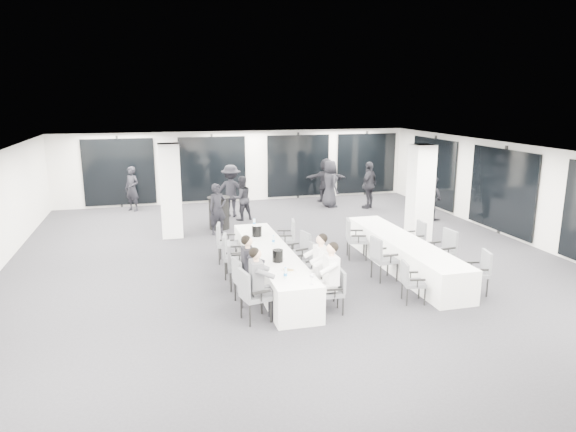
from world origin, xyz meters
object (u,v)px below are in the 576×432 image
at_px(chair_main_left_fourth, 231,253).
at_px(chair_main_right_fourth, 300,250).
at_px(chair_main_left_near, 251,292).
at_px(standing_guest_f, 326,177).
at_px(chair_main_left_mid, 236,262).
at_px(standing_guest_a, 217,206).
at_px(chair_main_right_far, 288,236).
at_px(chair_side_right_near, 479,269).
at_px(chair_main_right_second, 325,276).
at_px(standing_guest_b, 241,195).
at_px(chair_main_left_second, 243,278).
at_px(chair_main_left_far, 224,240).
at_px(standing_guest_d, 369,182).
at_px(chair_side_left_far, 354,236).
at_px(banquet_table_side, 403,254).
at_px(chair_side_left_mid, 381,256).
at_px(chair_side_left_near, 410,279).
at_px(standing_guest_h, 432,195).
at_px(banquet_table_main, 271,266).
at_px(standing_guest_g, 132,186).
at_px(cocktail_table, 219,213).
at_px(chair_side_right_mid, 444,248).
at_px(ice_bucket_near, 278,256).
at_px(chair_main_right_mid, 309,261).
at_px(chair_side_right_far, 416,236).
at_px(ice_bucket_far, 257,231).
at_px(standing_guest_c, 231,187).

height_order(chair_main_left_fourth, chair_main_right_fourth, chair_main_left_fourth).
height_order(chair_main_left_near, standing_guest_f, standing_guest_f).
xyz_separation_m(chair_main_left_mid, standing_guest_a, (0.19, 4.65, 0.29)).
distance_m(chair_main_right_far, chair_side_right_near, 4.84).
bearing_deg(chair_main_right_second, standing_guest_b, -11.24).
bearing_deg(chair_main_left_second, standing_guest_b, 161.03).
relative_size(chair_main_left_far, standing_guest_d, 0.50).
relative_size(chair_main_right_far, chair_side_left_far, 0.95).
bearing_deg(banquet_table_side, standing_guest_d, 73.22).
height_order(chair_side_left_mid, chair_side_left_far, chair_side_left_far).
height_order(chair_main_right_fourth, chair_side_left_near, chair_main_right_fourth).
distance_m(chair_side_left_mid, standing_guest_h, 6.60).
bearing_deg(standing_guest_f, chair_side_left_mid, 91.66).
bearing_deg(chair_side_right_near, chair_main_left_fourth, 78.28).
bearing_deg(chair_main_left_mid, banquet_table_main, 110.76).
bearing_deg(standing_guest_a, standing_guest_g, 104.00).
bearing_deg(chair_side_left_mid, chair_main_right_second, -68.68).
bearing_deg(cocktail_table, chair_main_right_fourth, -73.59).
bearing_deg(chair_side_right_mid, chair_main_left_fourth, 74.06).
relative_size(banquet_table_side, standing_guest_b, 2.93).
bearing_deg(ice_bucket_near, chair_side_left_near, -22.90).
relative_size(cocktail_table, standing_guest_a, 0.58).
relative_size(chair_main_left_near, ice_bucket_near, 3.95).
xyz_separation_m(chair_main_left_mid, chair_main_left_fourth, (0.00, 0.74, -0.01)).
xyz_separation_m(chair_side_left_near, chair_side_right_mid, (1.67, 1.47, 0.10)).
height_order(chair_main_right_mid, standing_guest_g, standing_guest_g).
height_order(chair_main_left_far, standing_guest_a, standing_guest_a).
distance_m(chair_main_right_fourth, chair_side_right_far, 3.32).
bearing_deg(ice_bucket_near, cocktail_table, 94.57).
bearing_deg(chair_main_left_second, chair_side_left_near, 66.70).
bearing_deg(chair_side_left_near, standing_guest_f, -178.42).
bearing_deg(chair_side_right_mid, standing_guest_h, -32.07).
bearing_deg(chair_side_left_mid, chair_main_left_near, -70.81).
bearing_deg(standing_guest_a, chair_side_left_mid, -76.50).
bearing_deg(chair_main_right_mid, standing_guest_d, -46.49).
distance_m(chair_main_left_fourth, chair_side_left_mid, 3.47).
bearing_deg(chair_main_left_near, standing_guest_d, 132.50).
height_order(chair_side_left_mid, chair_side_right_mid, chair_side_right_mid).
relative_size(standing_guest_b, ice_bucket_near, 6.65).
bearing_deg(chair_main_right_far, standing_guest_g, 42.34).
bearing_deg(standing_guest_h, chair_main_right_fourth, 108.11).
distance_m(banquet_table_main, ice_bucket_far, 1.35).
bearing_deg(chair_main_left_far, chair_main_right_fourth, 66.63).
bearing_deg(chair_main_right_far, chair_main_left_second, 160.49).
bearing_deg(banquet_table_side, chair_side_right_mid, -29.22).
bearing_deg(chair_side_right_mid, banquet_table_side, 55.80).
bearing_deg(standing_guest_a, standing_guest_c, 52.82).
distance_m(chair_main_left_fourth, ice_bucket_near, 1.60).
bearing_deg(standing_guest_a, ice_bucket_far, -98.36).
xyz_separation_m(chair_main_left_second, chair_main_right_second, (1.66, -0.23, -0.03)).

